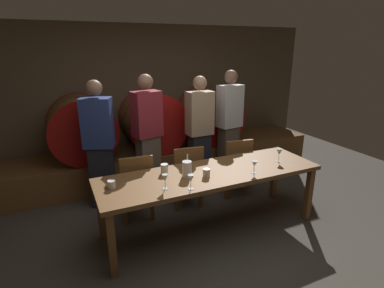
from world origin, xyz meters
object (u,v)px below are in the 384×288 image
at_px(dining_table, 211,177).
at_px(chair_left, 136,184).
at_px(wine_barrel_right, 210,115).
at_px(candle_center, 187,165).
at_px(wine_glass_center_left, 191,179).
at_px(cup_center, 164,169).
at_px(guest_center_right, 199,132).
at_px(cup_left, 111,184).
at_px(guest_far_right, 229,125).
at_px(guest_center_left, 148,137).
at_px(cup_right, 206,173).
at_px(wine_glass_center_right, 254,164).
at_px(wine_glass_far_right, 279,152).
at_px(wine_barrel_left, 82,129).
at_px(chair_center, 187,173).
at_px(guest_far_left, 100,145).
at_px(chair_right, 235,164).
at_px(wine_barrel_center, 153,121).
at_px(wine_glass_far_left, 165,179).
at_px(pitcher, 187,169).

height_order(dining_table, chair_left, chair_left).
distance_m(wine_barrel_right, candle_center, 2.05).
relative_size(wine_glass_center_left, cup_center, 1.43).
relative_size(guest_center_right, cup_left, 21.11).
bearing_deg(guest_far_right, wine_barrel_right, -97.28).
bearing_deg(guest_center_left, cup_right, 90.44).
relative_size(wine_glass_center_right, wine_glass_far_right, 0.87).
relative_size(wine_barrel_left, guest_center_left, 0.54).
height_order(chair_center, guest_far_left, guest_far_left).
bearing_deg(candle_center, cup_left, -172.33).
bearing_deg(chair_right, guest_far_right, -104.01).
bearing_deg(cup_left, wine_glass_far_right, -3.56).
bearing_deg(guest_far_left, wine_barrel_left, -57.00).
relative_size(wine_barrel_right, chair_center, 1.10).
bearing_deg(cup_right, dining_table, 40.60).
distance_m(chair_left, guest_center_left, 0.76).
distance_m(wine_barrel_left, cup_center, 1.82).
xyz_separation_m(chair_center, guest_center_left, (-0.38, 0.48, 0.43)).
height_order(chair_right, wine_glass_center_left, wine_glass_center_left).
bearing_deg(cup_center, guest_center_left, 84.36).
distance_m(guest_center_right, wine_glass_center_left, 1.64).
bearing_deg(cup_left, guest_far_right, 29.19).
relative_size(wine_barrel_center, chair_right, 1.10).
bearing_deg(wine_barrel_left, wine_glass_far_right, -42.00).
height_order(wine_barrel_left, chair_center, wine_barrel_left).
distance_m(wine_barrel_right, wine_glass_far_right, 1.92).
height_order(guest_center_left, wine_glass_center_right, guest_center_left).
bearing_deg(wine_glass_center_right, candle_center, 147.23).
relative_size(chair_center, wine_glass_center_right, 5.98).
bearing_deg(cup_left, cup_center, 11.81).
xyz_separation_m(wine_barrel_right, cup_left, (-2.08, -1.79, -0.16)).
bearing_deg(wine_barrel_left, chair_center, -45.80).
xyz_separation_m(candle_center, wine_glass_far_right, (1.14, -0.25, 0.07)).
relative_size(wine_glass_far_left, wine_glass_center_left, 1.02).
height_order(wine_barrel_right, cup_center, wine_barrel_right).
relative_size(wine_barrel_right, wine_glass_far_left, 6.03).
relative_size(chair_center, pitcher, 5.02).
height_order(wine_barrel_left, wine_barrel_right, same).
distance_m(wine_barrel_center, cup_right, 1.96).
bearing_deg(wine_glass_far_left, cup_right, 10.35).
bearing_deg(candle_center, cup_right, -68.89).
bearing_deg(wine_barrel_center, chair_right, -55.30).
xyz_separation_m(wine_barrel_center, candle_center, (-0.12, -1.67, -0.14)).
bearing_deg(cup_right, wine_glass_center_right, -14.36).
relative_size(chair_left, wine_glass_center_right, 5.98).
bearing_deg(wine_glass_center_left, wine_barrel_right, 57.80).
xyz_separation_m(wine_barrel_right, guest_center_right, (-0.56, -0.72, -0.06)).
distance_m(wine_barrel_right, wine_glass_far_left, 2.59).
height_order(guest_center_right, cup_right, guest_center_right).
relative_size(wine_barrel_right, cup_center, 8.84).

